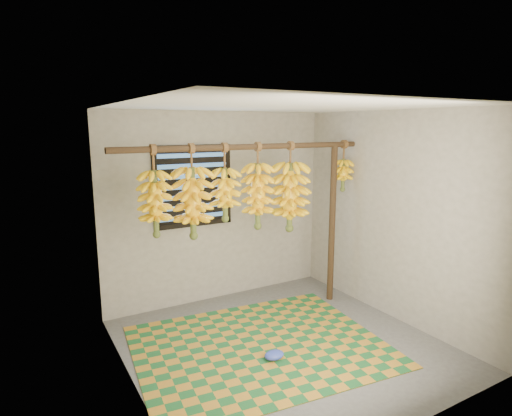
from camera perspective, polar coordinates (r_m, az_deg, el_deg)
floor at (r=4.64m, az=3.59°, el=-17.84°), size 3.00×3.00×0.01m
ceiling at (r=4.07m, az=4.00°, el=13.44°), size 3.00×3.00×0.01m
wall_back at (r=5.48m, az=-5.02°, el=0.09°), size 3.00×0.01×2.40m
wall_left at (r=3.61m, az=-16.63°, el=-6.04°), size 0.01×3.00×2.40m
wall_right at (r=5.17m, az=17.79°, el=-1.05°), size 0.01×3.00×2.40m
window at (r=5.27m, az=-8.39°, el=2.89°), size 1.00×0.04×1.00m
hanging_pole at (r=4.67m, az=-0.93°, el=8.16°), size 3.00×0.06×0.06m
support_post at (r=5.49m, az=10.11°, el=-2.15°), size 0.08×0.08×2.00m
woven_mat at (r=4.60m, az=0.49°, el=-17.93°), size 2.66×2.23×0.01m
plastic_bag at (r=4.36m, az=2.44°, el=-19.00°), size 0.20×0.15×0.08m
banana_bunch_a at (r=4.31m, az=-13.29°, el=0.57°), size 0.32×0.32×0.91m
banana_bunch_b at (r=4.45m, az=-8.44°, el=0.68°), size 0.39×0.39×0.98m
banana_bunch_c at (r=4.58m, az=-4.15°, el=1.80°), size 0.32×0.32×0.84m
banana_bunch_d at (r=4.78m, az=0.23°, el=1.62°), size 0.33×0.33×0.96m
banana_bunch_e at (r=5.02m, az=4.53°, el=1.50°), size 0.44×0.44×1.04m
banana_bunch_f at (r=5.48m, az=11.52°, el=4.35°), size 0.25×0.25×0.63m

